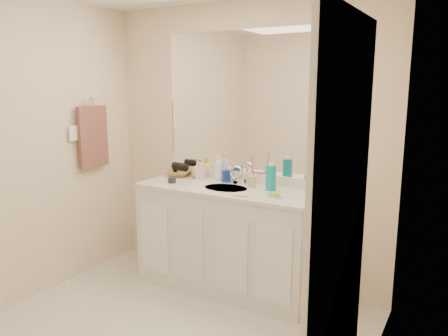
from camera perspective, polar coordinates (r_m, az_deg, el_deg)
name	(u,v)px	position (r m, az deg, el deg)	size (l,w,h in m)	color
wall_back	(243,145)	(3.78, 2.47, 3.04)	(2.60, 0.02, 2.40)	beige
wall_left	(11,153)	(3.68, -26.02, 1.72)	(0.02, 2.60, 2.40)	beige
wall_right	(361,197)	(2.13, 17.45, -3.67)	(0.02, 2.60, 2.40)	beige
vanity_cabinet	(227,240)	(3.73, 0.39, -9.33)	(1.50, 0.55, 0.85)	silver
countertop	(227,189)	(3.61, 0.40, -2.76)	(1.52, 0.57, 0.03)	silver
backsplash	(242,177)	(3.82, 2.33, -1.15)	(1.52, 0.03, 0.08)	white
sink_basin	(226,189)	(3.59, 0.24, -2.78)	(0.37, 0.37, 0.02)	#BAB3A2
faucet	(236,177)	(3.73, 1.62, -1.21)	(0.02, 0.02, 0.11)	silver
mirror	(243,103)	(3.74, 2.47, 8.50)	(1.48, 0.01, 1.20)	white
blue_mug	(226,176)	(3.79, 0.29, -1.03)	(0.08, 0.08, 0.11)	#16319A
tan_cup	(252,181)	(3.61, 3.62, -1.77)	(0.07, 0.07, 0.09)	#D1B293
toothbrush	(253,169)	(3.59, 3.78, -0.16)	(0.01, 0.01, 0.21)	#DD3AA4
mouthwash_bottle	(271,178)	(3.50, 6.14, -1.28)	(0.09, 0.09, 0.20)	#0D909E
soap_dish	(274,197)	(3.30, 6.54, -3.75)	(0.10, 0.08, 0.01)	silver
green_soap	(274,194)	(3.30, 6.55, -3.44)	(0.06, 0.05, 0.02)	#8DDC35
orange_comb	(241,196)	(3.31, 2.22, -3.68)	(0.12, 0.02, 0.00)	#FF511A
dark_jar	(172,180)	(3.78, -6.80, -1.57)	(0.07, 0.07, 0.05)	black
extra_white_bottle	(202,172)	(3.87, -2.94, -0.54)	(0.04, 0.04, 0.14)	silver
soap_bottle_white	(219,167)	(3.86, -0.65, 0.08)	(0.09, 0.09, 0.22)	white
soap_bottle_cream	(201,170)	(3.91, -3.08, -0.32)	(0.07, 0.07, 0.15)	#FFF3CF
soap_bottle_yellow	(198,169)	(3.96, -3.39, -0.13)	(0.13, 0.13, 0.16)	#EDB65C
wicker_basket	(178,173)	(4.05, -5.97, -0.66)	(0.23, 0.23, 0.06)	olive
hair_dryer	(180,167)	(4.03, -5.76, 0.17)	(0.07, 0.07, 0.15)	black
towel_ring	(89,103)	(4.11, -17.17, 8.10)	(0.11, 0.11, 0.01)	silver
hand_towel	(93,137)	(4.11, -16.74, 3.93)	(0.04, 0.32, 0.55)	#52302C
switch_plate	(73,133)	(3.99, -19.08, 4.32)	(0.01, 0.09, 0.13)	white
door	(338,259)	(1.92, 14.70, -11.47)	(0.02, 0.82, 2.00)	silver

